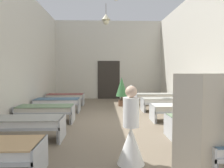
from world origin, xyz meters
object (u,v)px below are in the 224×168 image
Objects in this scene: bed_left_row_4 at (66,96)px; privacy_screen at (213,130)px; bed_left_row_2 at (46,109)px; bed_right_row_3 at (164,101)px; bed_right_row_1 at (204,121)px; nurse_near_aisle at (131,136)px; bed_right_row_4 at (153,96)px; bed_right_row_2 at (179,109)px; potted_plant at (122,88)px; bed_left_row_3 at (58,102)px; bed_left_row_1 at (25,123)px.

privacy_screen reaches higher than bed_left_row_4.
bed_left_row_4 is (0.00, 3.80, 0.00)m from bed_left_row_2.
bed_right_row_3 is 1.12× the size of privacy_screen.
bed_right_row_1 is 1.28× the size of nurse_near_aisle.
bed_right_row_4 is 1.12× the size of privacy_screen.
bed_right_row_2 is 1.00× the size of bed_right_row_3.
bed_right_row_2 is 1.31× the size of potted_plant.
privacy_screen is at bearing -59.00° from bed_left_row_3.
bed_left_row_2 is at bearing -90.00° from bed_left_row_3.
bed_left_row_4 is at bearing 90.00° from bed_left_row_2.
potted_plant is (2.87, 5.22, 0.46)m from bed_left_row_1.
potted_plant is at bearing 92.75° from privacy_screen.
bed_right_row_2 is at bearing -154.39° from nurse_near_aisle.
bed_left_row_2 and bed_left_row_3 have the same top height.
bed_left_row_4 is at bearing 157.52° from bed_right_row_3.
potted_plant is (2.87, 1.42, 0.46)m from bed_left_row_3.
bed_left_row_3 and bed_right_row_3 have the same top height.
bed_right_row_4 is (4.59, 0.00, 0.00)m from bed_left_row_4.
bed_left_row_3 is at bearing -153.65° from potted_plant.
potted_plant is (2.87, 3.32, 0.46)m from bed_left_row_2.
bed_left_row_1 and bed_right_row_3 have the same top height.
nurse_near_aisle is at bearing -144.83° from bed_right_row_1.
privacy_screen is at bearing 113.76° from nurse_near_aisle.
potted_plant is at bearing -125.81° from nurse_near_aisle.
nurse_near_aisle is at bearing -111.75° from bed_right_row_3.
bed_left_row_2 is 1.12× the size of privacy_screen.
bed_right_row_1 is 5.96m from bed_left_row_3.
bed_left_row_1 is 1.00× the size of bed_left_row_3.
bed_left_row_1 is at bearing -118.82° from potted_plant.
bed_left_row_1 and bed_right_row_4 have the same top height.
bed_left_row_1 and bed_left_row_2 have the same top height.
bed_left_row_1 is 4.97m from bed_right_row_2.
potted_plant reaches higher than bed_right_row_1.
bed_left_row_3 is 1.12× the size of privacy_screen.
bed_left_row_2 and bed_right_row_4 have the same top height.
bed_right_row_3 is at bearing 77.98° from privacy_screen.
potted_plant reaches higher than bed_left_row_2.
privacy_screen is at bearing -98.91° from bed_right_row_3.
bed_right_row_1 is 2.58m from nurse_near_aisle.
bed_left_row_1 is at bearing -140.39° from bed_right_row_3.
nurse_near_aisle reaches higher than bed_left_row_2.
privacy_screen is (3.64, -2.26, 0.41)m from bed_left_row_1.
bed_right_row_4 is 1.31× the size of potted_plant.
bed_right_row_1 is (4.59, 0.00, 0.00)m from bed_left_row_1.
bed_left_row_1 is 4.31m from privacy_screen.
bed_right_row_2 is at bearing -90.00° from bed_right_row_3.
bed_left_row_4 is at bearing 128.86° from bed_right_row_1.
bed_left_row_1 is at bearing 145.07° from privacy_screen.
bed_right_row_1 is at bearing -22.48° from bed_left_row_2.
bed_right_row_4 is at bearing -138.83° from nurse_near_aisle.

